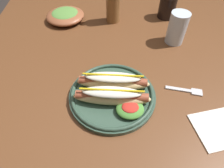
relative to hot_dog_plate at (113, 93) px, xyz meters
The scene contains 9 objects.
ground_plane 0.79m from the hot_dog_plate, 70.74° to the left, with size 8.00×8.00×0.00m, color #2D2826.
dining_table 0.23m from the hot_dog_plate, 70.74° to the left, with size 1.23×1.07×0.74m.
hot_dog_plate is the anchor object (origin of this frame).
fork 0.25m from the hot_dog_plate, ahead, with size 0.12×0.05×0.00m.
soda_cup 0.57m from the hot_dog_plate, 60.15° to the left, with size 0.08×0.08×0.10m, color black.
water_cup 0.40m from the hot_dog_plate, 46.93° to the left, with size 0.08×0.08×0.13m, color silver.
glass_bottle 0.47m from the hot_dog_plate, 87.43° to the left, with size 0.06×0.06×0.23m.
side_bowl 0.53m from the hot_dog_plate, 113.15° to the left, with size 0.18×0.18×0.05m.
napkin 0.32m from the hot_dog_plate, 23.00° to the right, with size 0.13×0.12×0.00m, color white.
Camera 1 is at (-0.08, -0.56, 1.23)m, focal length 30.47 mm.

